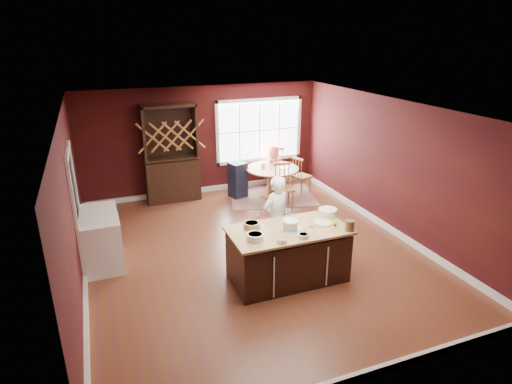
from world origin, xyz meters
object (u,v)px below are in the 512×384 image
at_px(kitchen_island, 288,255).
at_px(dryer, 101,231).
at_px(baker, 276,218).
at_px(chair_south, 284,187).
at_px(hutch, 171,154).
at_px(toddler, 239,165).
at_px(dining_table, 272,176).
at_px(high_chair, 238,179).
at_px(layer_cake, 290,225).
at_px(chair_east, 302,175).
at_px(chair_north, 273,166).
at_px(washer, 102,246).
at_px(seated_woman, 273,167).

distance_m(kitchen_island, dryer, 3.50).
relative_size(baker, chair_south, 1.47).
distance_m(kitchen_island, hutch, 4.53).
bearing_deg(toddler, dining_table, -25.02).
xyz_separation_m(baker, high_chair, (0.37, 3.19, -0.32)).
relative_size(kitchen_island, layer_cake, 5.57).
bearing_deg(kitchen_island, toddler, 82.52).
bearing_deg(chair_south, kitchen_island, -102.37).
height_order(chair_east, chair_south, chair_south).
xyz_separation_m(chair_north, toddler, (-1.11, -0.44, 0.26)).
height_order(baker, chair_north, baker).
bearing_deg(high_chair, chair_south, -71.44).
xyz_separation_m(chair_north, washer, (-4.48, -3.04, -0.08)).
relative_size(layer_cake, chair_east, 0.35).
bearing_deg(high_chair, kitchen_island, -112.45).
bearing_deg(hutch, layer_cake, -75.57).
distance_m(toddler, washer, 4.27).
height_order(layer_cake, chair_east, layer_cake).
bearing_deg(chair_south, dryer, -157.95).
height_order(dining_table, toddler, toddler).
bearing_deg(dryer, dining_table, 21.33).
distance_m(dining_table, washer, 4.70).
xyz_separation_m(chair_north, hutch, (-2.72, -0.10, 0.63)).
relative_size(baker, toddler, 6.06).
bearing_deg(seated_woman, chair_north, -150.32).
xyz_separation_m(baker, toddler, (0.43, 3.24, 0.02)).
height_order(dining_table, baker, baker).
distance_m(chair_east, dryer, 5.17).
height_order(seated_woman, hutch, hutch).
bearing_deg(seated_woman, layer_cake, 32.17).
relative_size(seated_woman, dryer, 1.28).
height_order(chair_south, high_chair, chair_south).
bearing_deg(baker, hutch, -88.55).
relative_size(chair_north, high_chair, 1.18).
bearing_deg(washer, high_chair, 37.54).
relative_size(dining_table, layer_cake, 3.77).
relative_size(dining_table, toddler, 5.05).
relative_size(dining_table, chair_south, 1.22).
bearing_deg(dining_table, kitchen_island, -109.27).
xyz_separation_m(layer_cake, washer, (-2.88, 1.39, -0.52)).
bearing_deg(layer_cake, kitchen_island, -162.22).
xyz_separation_m(baker, chair_east, (1.98, 2.86, -0.29)).
distance_m(seated_woman, dryer, 4.87).
height_order(chair_north, washer, chair_north).
bearing_deg(hutch, dining_table, -16.35).
bearing_deg(high_chair, baker, -112.28).
bearing_deg(seated_woman, baker, 29.26).
height_order(chair_north, seated_woman, seated_woman).
xyz_separation_m(washer, dryer, (0.00, 0.64, -0.01)).
relative_size(kitchen_island, chair_north, 1.78).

